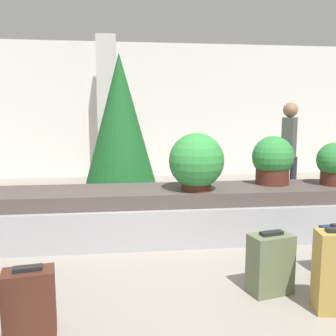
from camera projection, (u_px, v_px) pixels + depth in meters
The scene contains 12 objects.
ground_plane at pixel (185, 283), 3.40m from camera, with size 18.00×18.00×0.00m, color gray.
back_wall at pixel (145, 111), 9.08m from camera, with size 18.00×0.06×3.20m.
carousel at pixel (168, 214), 4.63m from camera, with size 6.36×0.97×0.62m.
pillar at pixel (108, 110), 8.28m from camera, with size 0.42×0.42×3.20m.
suitcase_0 at pixel (334, 272), 2.87m from camera, with size 0.31×0.24×0.67m.
suitcase_2 at pixel (270, 264), 3.18m from camera, with size 0.40×0.29×0.54m.
suitcase_4 at pixel (29, 303), 2.56m from camera, with size 0.37×0.25×0.50m.
potted_plant_0 at pixel (196, 162), 4.42m from camera, with size 0.66×0.66×0.68m.
potted_plant_1 at pixel (273, 161), 4.82m from camera, with size 0.53×0.53×0.62m.
potted_plant_2 at pixel (334, 163), 4.76m from camera, with size 0.44×0.44×0.54m.
traveler_0 at pixel (289, 145), 6.15m from camera, with size 0.34×0.36×1.71m.
decorated_tree at pixel (120, 127), 5.84m from camera, with size 1.25×1.25×2.45m.
Camera 1 is at (-0.54, -3.18, 1.52)m, focal length 40.00 mm.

